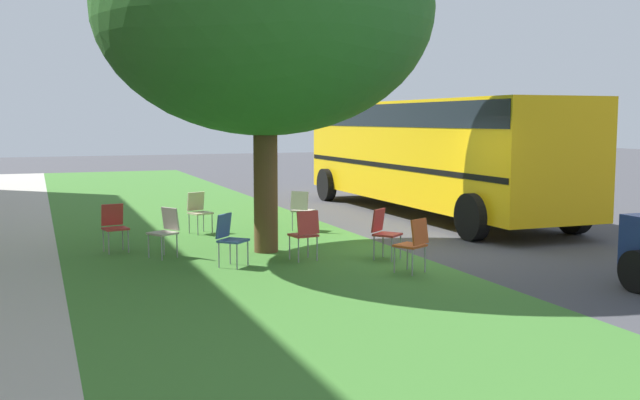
# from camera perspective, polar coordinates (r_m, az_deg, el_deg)

# --- Properties ---
(ground) EXTENTS (80.00, 80.00, 0.00)m
(ground) POSITION_cam_1_polar(r_m,az_deg,el_deg) (13.77, 7.67, -4.02)
(ground) COLOR #424247
(grass_verge) EXTENTS (48.00, 6.00, 0.01)m
(grass_verge) POSITION_cam_1_polar(r_m,az_deg,el_deg) (12.57, -5.29, -4.96)
(grass_verge) COLOR #3D752D
(grass_verge) RESTS_ON ground
(street_tree) EXTENTS (6.05, 6.05, 6.61)m
(street_tree) POSITION_cam_1_polar(r_m,az_deg,el_deg) (13.69, -4.29, 14.29)
(street_tree) COLOR brown
(street_tree) RESTS_ON ground
(chair_0) EXTENTS (0.54, 0.53, 0.88)m
(chair_0) POSITION_cam_1_polar(r_m,az_deg,el_deg) (16.11, -9.29, -0.70)
(chair_0) COLOR beige
(chair_0) RESTS_ON ground
(chair_1) EXTENTS (0.47, 0.47, 0.88)m
(chair_1) POSITION_cam_1_polar(r_m,az_deg,el_deg) (12.78, -1.14, -2.40)
(chair_1) COLOR #B7332D
(chair_1) RESTS_ON ground
(chair_2) EXTENTS (0.59, 0.59, 0.88)m
(chair_2) POSITION_cam_1_polar(r_m,az_deg,el_deg) (12.38, -6.96, -2.73)
(chair_2) COLOR #335184
(chair_2) RESTS_ON ground
(chair_3) EXTENTS (0.59, 0.58, 0.88)m
(chair_3) POSITION_cam_1_polar(r_m,az_deg,el_deg) (12.98, 4.90, -2.29)
(chair_3) COLOR #B7332D
(chair_3) RESTS_ON ground
(chair_4) EXTENTS (0.59, 0.59, 0.88)m
(chair_4) POSITION_cam_1_polar(r_m,az_deg,el_deg) (16.21, -1.42, -0.58)
(chair_4) COLOR #ADA393
(chair_4) RESTS_ON ground
(chair_5) EXTENTS (0.49, 0.49, 0.88)m
(chair_5) POSITION_cam_1_polar(r_m,az_deg,el_deg) (14.17, -15.50, -1.78)
(chair_5) COLOR #B7332D
(chair_5) RESTS_ON ground
(chair_6) EXTENTS (0.57, 0.57, 0.88)m
(chair_6) POSITION_cam_1_polar(r_m,az_deg,el_deg) (13.39, -11.74, -2.14)
(chair_6) COLOR #ADA393
(chair_6) RESTS_ON ground
(chair_7) EXTENTS (0.56, 0.56, 0.88)m
(chair_7) POSITION_cam_1_polar(r_m,az_deg,el_deg) (11.84, 7.21, -3.14)
(chair_7) COLOR #C64C1E
(chair_7) RESTS_ON ground
(school_bus) EXTENTS (10.40, 2.80, 2.88)m
(school_bus) POSITION_cam_1_polar(r_m,az_deg,el_deg) (19.19, 8.42, 4.13)
(school_bus) COLOR yellow
(school_bus) RESTS_ON ground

